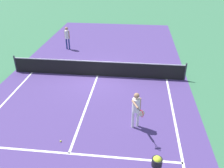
# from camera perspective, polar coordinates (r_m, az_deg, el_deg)

# --- Properties ---
(ground_plane) EXTENTS (60.00, 60.00, 0.00)m
(ground_plane) POSITION_cam_1_polar(r_m,az_deg,el_deg) (14.32, -3.49, 2.00)
(ground_plane) COLOR #38724C
(court_surface_inbounds) EXTENTS (10.62, 24.40, 0.00)m
(court_surface_inbounds) POSITION_cam_1_polar(r_m,az_deg,el_deg) (14.32, -3.49, 2.00)
(court_surface_inbounds) COLOR #4C387A
(court_surface_inbounds) RESTS_ON ground_plane
(line_sideline_right) EXTENTS (0.10, 11.89, 0.01)m
(line_sideline_right) POSITION_cam_1_polar(r_m,az_deg,el_deg) (9.42, 16.33, -15.80)
(line_sideline_right) COLOR white
(line_sideline_right) RESTS_ON ground_plane
(line_service_near) EXTENTS (8.22, 0.10, 0.01)m
(line_service_near) POSITION_cam_1_polar(r_m,az_deg,el_deg) (9.21, -10.32, -16.15)
(line_service_near) COLOR white
(line_service_near) RESTS_ON ground_plane
(line_center_service) EXTENTS (0.10, 6.40, 0.01)m
(line_center_service) POSITION_cam_1_polar(r_m,az_deg,el_deg) (11.61, -6.10, -5.09)
(line_center_service) COLOR white
(line_center_service) RESTS_ON ground_plane
(net) EXTENTS (10.30, 0.09, 1.07)m
(net) POSITION_cam_1_polar(r_m,az_deg,el_deg) (14.10, -3.55, 3.79)
(net) COLOR #33383D
(net) RESTS_ON ground_plane
(player_near) EXTENTS (0.52, 1.19, 1.66)m
(player_near) POSITION_cam_1_polar(r_m,az_deg,el_deg) (9.65, 5.85, -5.50)
(player_near) COLOR white
(player_near) RESTS_ON ground_plane
(player_far) EXTENTS (0.41, 0.32, 1.73)m
(player_far) POSITION_cam_1_polar(r_m,az_deg,el_deg) (18.44, -10.77, 11.35)
(player_far) COLOR navy
(player_far) RESTS_ON ground_plane
(ball_hopper) EXTENTS (0.34, 0.34, 0.87)m
(ball_hopper) POSITION_cam_1_polar(r_m,az_deg,el_deg) (8.02, 10.80, -17.85)
(ball_hopper) COLOR black
(ball_hopper) RESTS_ON ground_plane
(tennis_ball_mid_court) EXTENTS (0.07, 0.07, 0.07)m
(tennis_ball_mid_court) POSITION_cam_1_polar(r_m,az_deg,el_deg) (9.72, -12.27, -13.32)
(tennis_ball_mid_court) COLOR #CCE033
(tennis_ball_mid_court) RESTS_ON ground_plane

